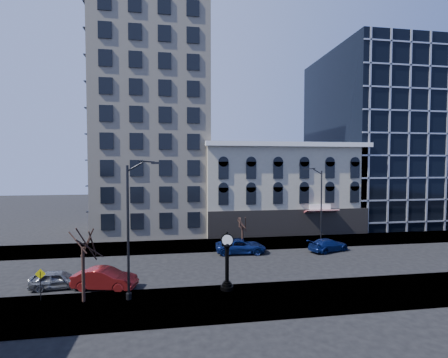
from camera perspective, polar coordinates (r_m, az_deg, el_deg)
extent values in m
plane|color=black|center=(31.27, -2.59, -15.15)|extent=(160.00, 160.00, 0.00)
cube|color=#9B968D|center=(38.92, -3.89, -11.52)|extent=(160.00, 6.00, 0.12)
cube|color=#9B968D|center=(23.81, -0.36, -20.80)|extent=(160.00, 6.00, 0.12)
cube|color=beige|center=(49.64, -12.20, 13.48)|extent=(15.00, 15.00, 38.00)
cube|color=#ADA78F|center=(48.23, 9.61, -1.69)|extent=(22.00, 10.00, 12.00)
cube|color=white|center=(43.29, 11.85, 6.03)|extent=(22.60, 0.80, 0.60)
cube|color=black|center=(44.01, 11.66, -7.62)|extent=(22.00, 0.30, 3.60)
cube|color=maroon|center=(44.82, 16.75, -5.42)|extent=(4.50, 1.18, 0.55)
cube|color=black|center=(61.84, 26.11, 6.42)|extent=(20.00, 20.00, 28.00)
cylinder|color=black|center=(25.66, 0.53, -18.56)|extent=(1.00, 1.00, 0.27)
cylinder|color=black|center=(25.58, 0.53, -18.09)|extent=(0.73, 0.73, 0.18)
cylinder|color=black|center=(25.52, 0.53, -17.74)|extent=(0.55, 0.55, 0.15)
cylinder|color=black|center=(25.08, 0.53, -14.78)|extent=(0.29, 0.29, 2.64)
sphere|color=black|center=(24.70, 0.54, -11.66)|extent=(0.51, 0.51, 0.51)
cube|color=black|center=(24.68, 0.54, -11.45)|extent=(0.83, 0.29, 0.23)
cylinder|color=black|center=(24.59, 0.54, -10.63)|extent=(0.97, 0.39, 0.95)
cylinder|color=white|center=(24.44, 0.60, -10.71)|extent=(0.80, 0.11, 0.80)
cylinder|color=white|center=(24.74, 0.48, -10.55)|extent=(0.80, 0.11, 0.80)
sphere|color=black|center=(24.47, 0.54, -9.39)|extent=(0.18, 0.18, 0.18)
cylinder|color=black|center=(23.63, -16.52, -9.06)|extent=(0.17, 0.17, 9.33)
cylinder|color=black|center=(24.90, -16.39, -19.14)|extent=(0.39, 0.39, 0.43)
cube|color=black|center=(23.09, -11.55, 2.78)|extent=(0.61, 0.27, 0.15)
cylinder|color=black|center=(40.15, 16.73, -4.81)|extent=(0.16, 0.16, 8.67)
cylinder|color=black|center=(40.87, 16.65, -10.57)|extent=(0.36, 0.36, 0.40)
cube|color=black|center=(39.17, 14.20, 1.62)|extent=(0.57, 0.26, 0.14)
cylinder|color=#301E18|center=(24.97, -23.50, -15.15)|extent=(0.22, 0.22, 3.74)
cylinder|color=#301E18|center=(37.89, 3.27, -9.92)|extent=(0.23, 0.23, 2.44)
cylinder|color=black|center=(26.67, -29.55, -16.04)|extent=(0.06, 0.06, 2.04)
cube|color=yellow|center=(26.42, -29.58, -14.33)|extent=(0.72, 0.08, 0.72)
imported|color=#595B60|center=(28.99, -27.13, -15.45)|extent=(4.10, 1.88, 1.36)
imported|color=maroon|center=(27.46, -20.20, -16.10)|extent=(5.04, 2.73, 1.58)
imported|color=#0C194C|center=(35.56, 2.98, -11.72)|extent=(5.56, 2.86, 1.50)
imported|color=#0C194C|center=(38.06, 17.88, -10.98)|extent=(5.14, 3.38, 1.38)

